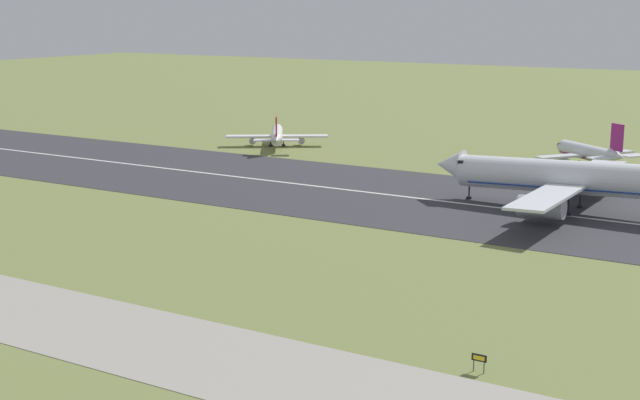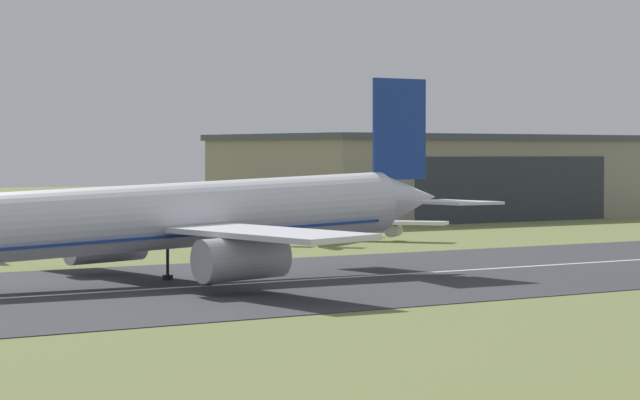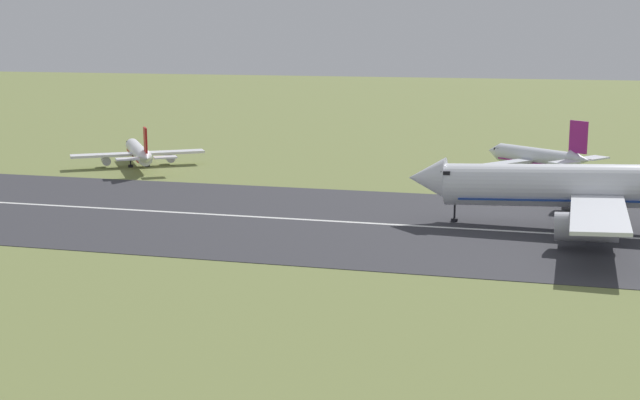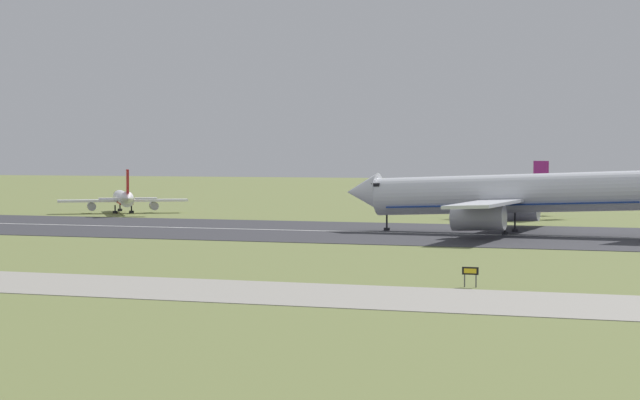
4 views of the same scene
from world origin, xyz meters
The scene contains 6 objects.
ground_plane centered at (0.00, 49.66, 0.00)m, with size 732.66×732.66×0.00m, color olive.
runway_strip centered at (0.00, 99.32, 0.03)m, with size 492.66×41.96×0.06m, color #333338.
runway_centreline centered at (0.00, 99.32, 0.07)m, with size 443.39×0.70×0.01m, color silver.
airplane_landing centered at (17.20, 102.65, 5.10)m, with size 47.41×43.65×16.30m.
airplane_parked_west centered at (-56.74, 132.80, 2.50)m, with size 20.64×22.43×7.75m.
airplane_parked_far_east centered at (8.35, 142.31, 2.69)m, with size 20.14×20.27×9.25m.
Camera 3 is at (10.81, -3.53, 23.31)m, focal length 50.00 mm.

